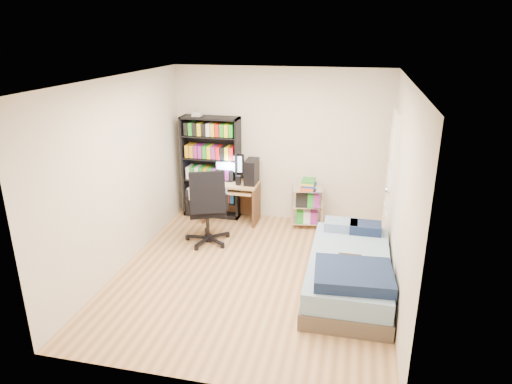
% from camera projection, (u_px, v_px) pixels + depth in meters
% --- Properties ---
extents(room, '(3.58, 4.08, 2.58)m').
position_uv_depth(room, '(252.00, 184.00, 5.57)').
color(room, tan).
rests_on(room, ground).
extents(media_shelf, '(0.96, 0.32, 1.78)m').
position_uv_depth(media_shelf, '(211.00, 166.00, 7.62)').
color(media_shelf, black).
rests_on(media_shelf, room).
extents(computer_desk, '(0.90, 0.52, 1.13)m').
position_uv_depth(computer_desk, '(237.00, 186.00, 7.50)').
color(computer_desk, tan).
rests_on(computer_desk, room).
extents(office_chair, '(0.91, 0.91, 1.17)m').
position_uv_depth(office_chair, '(208.00, 220.00, 6.75)').
color(office_chair, black).
rests_on(office_chair, room).
extents(wire_cart, '(0.54, 0.42, 0.80)m').
position_uv_depth(wire_cart, '(308.00, 196.00, 7.28)').
color(wire_cart, silver).
rests_on(wire_cart, room).
extents(bed, '(0.99, 1.98, 0.56)m').
position_uv_depth(bed, '(349.00, 271.00, 5.56)').
color(bed, brown).
rests_on(bed, room).
extents(door, '(0.12, 0.80, 2.00)m').
position_uv_depth(door, '(390.00, 180.00, 6.53)').
color(door, white).
rests_on(door, room).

